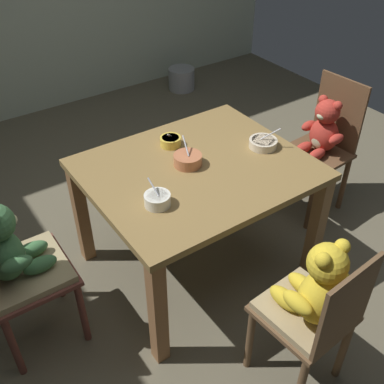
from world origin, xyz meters
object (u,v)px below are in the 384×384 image
Objects in this scene: porridge_bowl_cream_near_right at (263,143)px; porridge_bowl_white_near_left at (157,199)px; teddy_chair_near_front at (316,298)px; teddy_chair_near_left at (10,258)px; dining_table at (197,183)px; teddy_chair_near_right at (323,136)px; porridge_bowl_terracotta_center at (188,159)px; porridge_bowl_yellow_far_center at (171,141)px; metal_pail at (182,79)px.

porridge_bowl_cream_near_right reaches higher than porridge_bowl_white_near_left.
teddy_chair_near_left is at bearing 41.23° from teddy_chair_near_front.
dining_table is 1.02m from teddy_chair_near_right.
porridge_bowl_cream_near_right is (-0.60, -0.07, 0.19)m from teddy_chair_near_right.
teddy_chair_near_front reaches higher than porridge_bowl_white_near_left.
porridge_bowl_terracotta_center is (-1.05, 0.02, 0.20)m from teddy_chair_near_right.
metal_pail is at bearing 55.05° from porridge_bowl_yellow_far_center.
teddy_chair_near_front is at bearing -90.24° from porridge_bowl_terracotta_center.
teddy_chair_near_left is 1.37m from teddy_chair_near_front.
teddy_chair_near_right reaches higher than dining_table.
porridge_bowl_white_near_left is at bearing -155.47° from dining_table.
metal_pail is (1.36, 3.06, -0.46)m from teddy_chair_near_front.
porridge_bowl_yellow_far_center is at bearing 50.74° from porridge_bowl_white_near_left.
porridge_bowl_yellow_far_center is 0.74× the size of porridge_bowl_terracotta_center.
teddy_chair_near_front is 0.99m from porridge_bowl_cream_near_right.
porridge_bowl_cream_near_right reaches higher than dining_table.
dining_table is 7.22× the size of porridge_bowl_terracotta_center.
metal_pail is at bearing 67.66° from porridge_bowl_cream_near_right.
teddy_chair_near_left is at bearing -137.98° from metal_pail.
porridge_bowl_yellow_far_center is at bearing 89.69° from dining_table.
porridge_bowl_yellow_far_center is 0.54m from porridge_bowl_white_near_left.
porridge_bowl_white_near_left is (-0.34, -0.16, 0.14)m from dining_table.
porridge_bowl_terracotta_center reaches higher than metal_pail.
teddy_chair_near_front is (-0.03, -0.91, -0.04)m from dining_table.
porridge_bowl_cream_near_right is 0.99× the size of porridge_bowl_terracotta_center.
porridge_bowl_cream_near_right is 0.59× the size of metal_pail.
dining_table is at bearing -121.56° from metal_pail.
dining_table reaches higher than metal_pail.
porridge_bowl_white_near_left is (-0.31, -0.20, -0.00)m from porridge_bowl_terracotta_center.
teddy_chair_near_right is at bearing -0.49° from teddy_chair_near_left.
teddy_chair_near_front reaches higher than dining_table.
porridge_bowl_yellow_far_center reaches higher than dining_table.
teddy_chair_near_right is 7.70× the size of porridge_bowl_yellow_far_center.
porridge_bowl_terracotta_center is 1.18× the size of porridge_bowl_white_near_left.
porridge_bowl_terracotta_center is at bearing 124.65° from dining_table.
teddy_chair_near_right is 3.39× the size of metal_pail.
teddy_chair_near_front is (0.97, -0.96, 0.00)m from teddy_chair_near_left.
teddy_chair_near_right is 1.06m from porridge_bowl_yellow_far_center.
porridge_bowl_yellow_far_center is 0.88× the size of porridge_bowl_white_near_left.
porridge_bowl_cream_near_right is at bearing -112.34° from metal_pail.
dining_table is 0.40m from porridge_bowl_white_near_left.
metal_pail is at bearing 58.44° from dining_table.
teddy_chair_near_front reaches higher than porridge_bowl_yellow_far_center.
dining_table is 0.15m from porridge_bowl_terracotta_center.
porridge_bowl_terracotta_center is (-0.45, 0.09, 0.01)m from porridge_bowl_cream_near_right.
teddy_chair_near_front is at bearing -113.91° from metal_pail.
metal_pail is (0.90, 2.20, -0.63)m from porridge_bowl_cream_near_right.
dining_table is at bearing 24.53° from porridge_bowl_white_near_left.
teddy_chair_near_right is 1.07m from porridge_bowl_terracotta_center.
teddy_chair_near_front is 0.83m from porridge_bowl_white_near_left.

